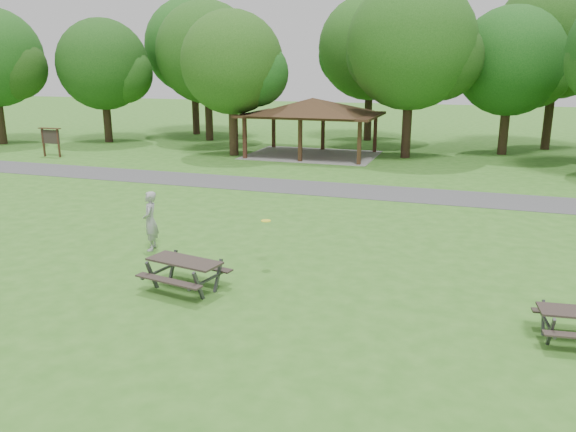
{
  "coord_description": "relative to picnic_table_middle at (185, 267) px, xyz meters",
  "views": [
    {
      "loc": [
        6.27,
        -11.74,
        5.74
      ],
      "look_at": [
        1.0,
        4.0,
        1.3
      ],
      "focal_mm": 35.0,
      "sensor_mm": 36.0,
      "label": 1
    }
  ],
  "objects": [
    {
      "name": "tree_row_e",
      "position": [
        2.81,
        24.48,
        6.14
      ],
      "size": [
        8.4,
        8.0,
        11.02
      ],
      "color": "black",
      "rests_on": "ground"
    },
    {
      "name": "ground",
      "position": [
        0.71,
        -0.54,
        -0.64
      ],
      "size": [
        160.0,
        160.0,
        0.0
      ],
      "primitive_type": "plane",
      "color": "#367320",
      "rests_on": "ground"
    },
    {
      "name": "tree_deep_b",
      "position": [
        -1.19,
        32.48,
        6.25
      ],
      "size": [
        8.4,
        8.0,
        11.13
      ],
      "color": "black",
      "rests_on": "ground"
    },
    {
      "name": "pavilion",
      "position": [
        -3.29,
        23.46,
        2.42
      ],
      "size": [
        8.6,
        7.01,
        3.76
      ],
      "color": "#381D14",
      "rests_on": "ground"
    },
    {
      "name": "tree_deep_a",
      "position": [
        -16.19,
        31.98,
        6.49
      ],
      "size": [
        8.4,
        8.0,
        11.38
      ],
      "color": "black",
      "rests_on": "ground"
    },
    {
      "name": "tree_row_c",
      "position": [
        -13.2,
        28.48,
        5.9
      ],
      "size": [
        8.19,
        7.8,
        10.67
      ],
      "color": "black",
      "rests_on": "ground"
    },
    {
      "name": "picnic_table_middle",
      "position": [
        0.0,
        0.0,
        0.0
      ],
      "size": [
        2.25,
        1.94,
        0.87
      ],
      "color": "#2E2621",
      "rests_on": "ground"
    },
    {
      "name": "frisbee_thrower",
      "position": [
        -2.68,
        2.69,
        0.32
      ],
      "size": [
        0.69,
        0.82,
        1.92
      ],
      "primitive_type": "imported",
      "rotation": [
        0.0,
        0.0,
        -1.19
      ],
      "color": "#9D9DA0",
      "rests_on": "ground"
    },
    {
      "name": "tree_row_b",
      "position": [
        -20.21,
        24.98,
        5.03
      ],
      "size": [
        7.14,
        6.8,
        9.28
      ],
      "color": "black",
      "rests_on": "ground"
    },
    {
      "name": "asphalt_path",
      "position": [
        0.71,
        13.46,
        -0.63
      ],
      "size": [
        120.0,
        3.2,
        0.02
      ],
      "primitive_type": "cube",
      "color": "#48484B",
      "rests_on": "ground"
    },
    {
      "name": "tree_deep_c",
      "position": [
        11.81,
        31.48,
        6.81
      ],
      "size": [
        8.82,
        8.4,
        11.9
      ],
      "color": "black",
      "rests_on": "ground"
    },
    {
      "name": "notice_board",
      "position": [
        -19.29,
        17.46,
        0.67
      ],
      "size": [
        1.6,
        0.3,
        1.88
      ],
      "color": "#331C12",
      "rests_on": "ground"
    },
    {
      "name": "frisbee_in_flight",
      "position": [
        1.4,
        2.36,
        0.77
      ],
      "size": [
        0.33,
        0.33,
        0.02
      ],
      "color": "yellow",
      "rests_on": "ground"
    },
    {
      "name": "tree_row_f",
      "position": [
        8.79,
        27.98,
        5.2
      ],
      "size": [
        7.35,
        7.0,
        9.55
      ],
      "color": "#302015",
      "rests_on": "ground"
    },
    {
      "name": "tree_row_d",
      "position": [
        -8.21,
        21.98,
        5.13
      ],
      "size": [
        6.93,
        6.6,
        9.27
      ],
      "color": "#322316",
      "rests_on": "ground"
    }
  ]
}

